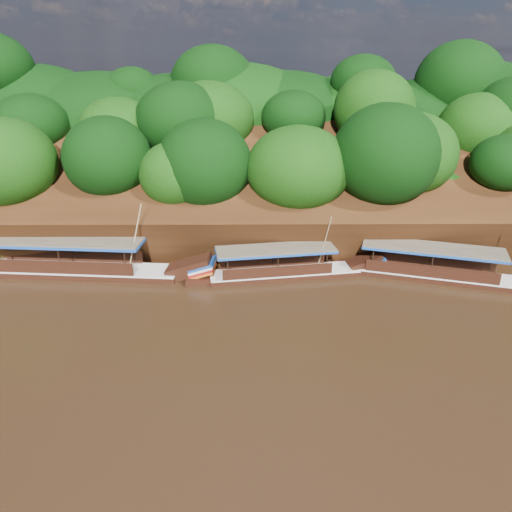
{
  "coord_description": "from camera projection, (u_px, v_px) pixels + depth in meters",
  "views": [
    {
      "loc": [
        -2.06,
        -24.56,
        14.85
      ],
      "look_at": [
        -1.85,
        7.0,
        1.78
      ],
      "focal_mm": 35.0,
      "sensor_mm": 36.0,
      "label": 1
    }
  ],
  "objects": [
    {
      "name": "boat_2",
      "position": [
        92.0,
        267.0,
        35.4
      ],
      "size": [
        16.9,
        3.68,
        5.83
      ],
      "rotation": [
        0.0,
        0.0,
        -0.08
      ],
      "color": "black",
      "rests_on": "ground"
    },
    {
      "name": "boat_1",
      "position": [
        293.0,
        269.0,
        35.28
      ],
      "size": [
        12.65,
        3.71,
        5.04
      ],
      "rotation": [
        0.0,
        0.0,
        0.16
      ],
      "color": "black",
      "rests_on": "ground"
    },
    {
      "name": "reeds",
      "position": [
        244.0,
        254.0,
        36.84
      ],
      "size": [
        49.15,
        1.96,
        1.99
      ],
      "color": "#1B5916",
      "rests_on": "ground"
    },
    {
      "name": "ground",
      "position": [
        289.0,
        332.0,
        28.39
      ],
      "size": [
        160.0,
        160.0,
        0.0
      ],
      "primitive_type": "plane",
      "color": "black",
      "rests_on": "ground"
    },
    {
      "name": "riverbank",
      "position": [
        274.0,
        193.0,
        48.66
      ],
      "size": [
        120.0,
        30.06,
        19.4
      ],
      "color": "black",
      "rests_on": "ground"
    },
    {
      "name": "boat_0",
      "position": [
        452.0,
        273.0,
        34.54
      ],
      "size": [
        14.22,
        5.97,
        5.6
      ],
      "rotation": [
        0.0,
        0.0,
        -0.3
      ],
      "color": "black",
      "rests_on": "ground"
    }
  ]
}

